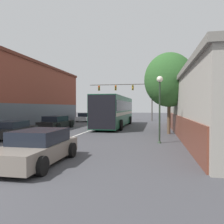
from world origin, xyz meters
The scene contains 10 objects.
lane_center_line centered at (0.00, 17.41, 0.00)m, with size 0.14×46.83×0.01m.
building_left_brick centered at (-9.54, 16.72, 3.66)m, with size 6.41×25.80×7.09m.
bus centered at (1.51, 20.00, 1.82)m, with size 2.84×11.95×3.24m.
hatchback_foreground centered at (1.45, 4.09, 0.61)m, with size 2.04×4.15×1.27m.
parked_car_left_near centered at (-3.81, 16.72, 0.61)m, with size 2.32×4.55×1.27m.
parked_car_left_mid centered at (-4.10, 10.23, 0.56)m, with size 2.44×4.55×1.16m.
parked_car_left_far centered at (-4.29, 27.87, 0.61)m, with size 2.18×4.60×1.28m.
traffic_signal_gantry centered at (1.89, 30.81, 4.57)m, with size 10.03×0.36×6.03m.
street_lamp centered at (6.10, 9.76, 2.56)m, with size 0.36×0.36×3.98m.
street_tree_near centered at (6.92, 14.41, 4.30)m, with size 3.90×3.51×6.45m.
Camera 1 is at (5.82, -3.47, 2.15)m, focal length 35.00 mm.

